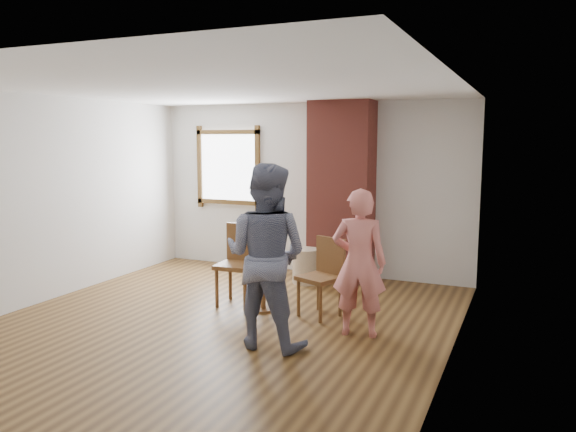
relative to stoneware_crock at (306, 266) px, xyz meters
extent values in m
plane|color=brown|center=(-0.22, -2.07, -0.25)|extent=(5.50, 5.50, 0.00)
cube|color=silver|center=(-0.22, 0.68, 1.05)|extent=(5.00, 0.04, 2.60)
cube|color=silver|center=(-2.72, -2.07, 1.05)|extent=(0.04, 5.50, 2.60)
cube|color=silver|center=(2.28, -2.07, 1.05)|extent=(0.04, 5.50, 2.60)
cube|color=white|center=(-0.22, -2.07, 2.35)|extent=(5.00, 5.50, 0.04)
cube|color=brown|center=(-1.62, 0.64, 1.35)|extent=(1.14, 0.06, 1.34)
cube|color=white|center=(-1.62, 0.66, 1.35)|extent=(1.00, 0.02, 1.20)
cube|color=#973F35|center=(0.38, 0.43, 1.05)|extent=(0.90, 0.50, 2.60)
cylinder|color=#C1AB8B|center=(0.00, 0.00, 0.00)|extent=(0.51, 0.51, 0.50)
cylinder|color=black|center=(-1.08, 0.30, -0.17)|extent=(0.17, 0.17, 0.16)
cube|color=brown|center=(-0.39, -1.33, 0.25)|extent=(0.49, 0.49, 0.06)
cylinder|color=brown|center=(-0.57, -1.53, 0.00)|extent=(0.04, 0.04, 0.50)
cylinder|color=brown|center=(-0.19, -1.51, 0.00)|extent=(0.04, 0.04, 0.50)
cylinder|color=brown|center=(-0.59, -1.15, 0.00)|extent=(0.04, 0.04, 0.50)
cylinder|color=brown|center=(-0.22, -1.13, 0.00)|extent=(0.04, 0.04, 0.50)
cube|color=brown|center=(-0.41, -1.12, 0.50)|extent=(0.47, 0.07, 0.50)
cube|color=brown|center=(0.71, -1.35, 0.21)|extent=(0.55, 0.55, 0.05)
cylinder|color=brown|center=(0.48, -1.44, -0.02)|extent=(0.04, 0.04, 0.46)
cylinder|color=brown|center=(0.80, -1.57, -0.02)|extent=(0.04, 0.04, 0.46)
cylinder|color=brown|center=(0.61, -1.12, -0.02)|extent=(0.04, 0.04, 0.46)
cylinder|color=brown|center=(0.93, -1.25, -0.02)|extent=(0.04, 0.04, 0.46)
cube|color=brown|center=(0.78, -1.17, 0.43)|extent=(0.41, 0.20, 0.46)
cylinder|color=brown|center=(0.01, -1.42, 0.33)|extent=(0.40, 0.40, 0.04)
cylinder|color=brown|center=(0.01, -1.42, 0.04)|extent=(0.06, 0.06, 0.54)
cylinder|color=brown|center=(0.01, -1.42, -0.24)|extent=(0.28, 0.28, 0.03)
cylinder|color=white|center=(0.01, -1.42, 0.35)|extent=(0.18, 0.18, 0.01)
cube|color=silver|center=(0.02, -1.42, 0.39)|extent=(0.08, 0.07, 0.06)
imported|color=#161D3D|center=(0.54, -2.43, 0.66)|extent=(0.90, 0.70, 1.83)
imported|color=#DC766E|center=(1.30, -1.77, 0.53)|extent=(0.62, 0.47, 1.56)
camera|label=1|loc=(2.91, -7.31, 1.81)|focal=35.00mm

